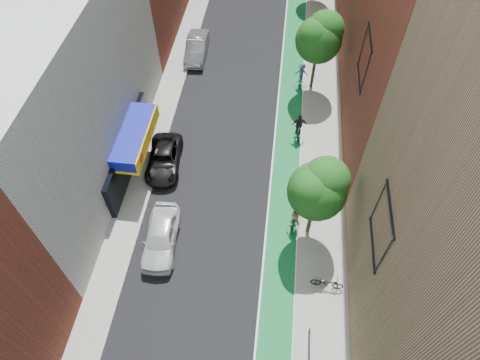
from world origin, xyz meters
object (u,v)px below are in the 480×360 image
(parked_car_black, at_px, (164,159))
(parked_car_silver, at_px, (197,48))
(cyclist_lane_far, at_px, (301,76))
(parked_car_white, at_px, (161,237))
(cyclist_lane_near, at_px, (295,217))
(cyclist_lane_mid, at_px, (299,129))

(parked_car_black, distance_m, parked_car_silver, 12.92)
(cyclist_lane_far, bearing_deg, parked_car_silver, -15.42)
(parked_car_black, bearing_deg, parked_car_silver, 84.73)
(cyclist_lane_far, bearing_deg, parked_car_black, 49.08)
(parked_car_white, height_order, cyclist_lane_near, cyclist_lane_near)
(parked_car_silver, distance_m, cyclist_lane_mid, 12.99)
(cyclist_lane_mid, bearing_deg, parked_car_black, 16.56)
(parked_car_white, bearing_deg, parked_car_black, 97.64)
(parked_car_silver, relative_size, cyclist_lane_near, 2.32)
(parked_car_black, relative_size, cyclist_lane_far, 2.37)
(cyclist_lane_far, bearing_deg, cyclist_lane_mid, 91.96)
(cyclist_lane_near, relative_size, cyclist_lane_mid, 0.94)
(parked_car_silver, xyz_separation_m, cyclist_lane_near, (9.30, -16.89, 0.10))
(parked_car_black, relative_size, parked_car_silver, 0.99)
(cyclist_lane_far, bearing_deg, cyclist_lane_near, 91.96)
(parked_car_white, distance_m, cyclist_lane_mid, 12.92)
(cyclist_lane_near, bearing_deg, parked_car_white, 27.17)
(parked_car_white, distance_m, parked_car_silver, 19.21)
(parked_car_white, distance_m, cyclist_lane_far, 18.14)
(parked_car_silver, distance_m, cyclist_lane_near, 19.29)
(cyclist_lane_mid, height_order, cyclist_lane_far, cyclist_lane_mid)
(cyclist_lane_near, xyz_separation_m, cyclist_lane_mid, (0.00, 7.83, -0.00))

